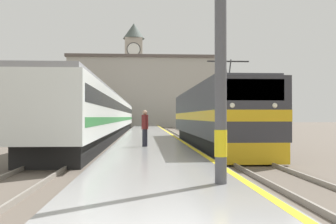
{
  "coord_description": "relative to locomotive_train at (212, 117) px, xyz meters",
  "views": [
    {
      "loc": [
        -0.41,
        -4.04,
        1.86
      ],
      "look_at": [
        1.2,
        22.22,
        2.19
      ],
      "focal_mm": 42.0,
      "sensor_mm": 36.0,
      "label": 1
    }
  ],
  "objects": [
    {
      "name": "ground_plane",
      "position": [
        -3.64,
        11.0,
        -1.84
      ],
      "size": [
        200.0,
        200.0,
        0.0
      ],
      "primitive_type": "plane",
      "color": "#60564C"
    },
    {
      "name": "platform",
      "position": [
        -3.63,
        6.0,
        -1.66
      ],
      "size": [
        4.14,
        140.0,
        0.37
      ],
      "color": "#999999",
      "rests_on": "ground"
    },
    {
      "name": "rail_track_near",
      "position": [
        0.0,
        6.0,
        -1.81
      ],
      "size": [
        2.83,
        140.0,
        0.16
      ],
      "color": "#60564C",
      "rests_on": "ground"
    },
    {
      "name": "rail_track_far",
      "position": [
        -7.47,
        6.0,
        -1.81
      ],
      "size": [
        2.84,
        140.0,
        0.16
      ],
      "color": "#60564C",
      "rests_on": "ground"
    },
    {
      "name": "locomotive_train",
      "position": [
        0.0,
        0.0,
        0.0
      ],
      "size": [
        2.92,
        17.73,
        4.57
      ],
      "color": "black",
      "rests_on": "ground"
    },
    {
      "name": "passenger_train",
      "position": [
        -7.47,
        15.74,
        0.14
      ],
      "size": [
        2.92,
        52.07,
        3.66
      ],
      "color": "black",
      "rests_on": "ground"
    },
    {
      "name": "person_on_platform",
      "position": [
        -4.0,
        -3.24,
        -0.5
      ],
      "size": [
        0.34,
        0.34,
        1.83
      ],
      "color": "#23232D",
      "rests_on": "platform"
    },
    {
      "name": "clock_tower",
      "position": [
        -6.22,
        60.8,
        9.84
      ],
      "size": [
        4.6,
        4.6,
        21.88
      ],
      "color": "#ADA393",
      "rests_on": "ground"
    },
    {
      "name": "station_building",
      "position": [
        -4.52,
        49.61,
        4.59
      ],
      "size": [
        26.43,
        8.98,
        12.81
      ],
      "color": "#A8A399",
      "rests_on": "ground"
    }
  ]
}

